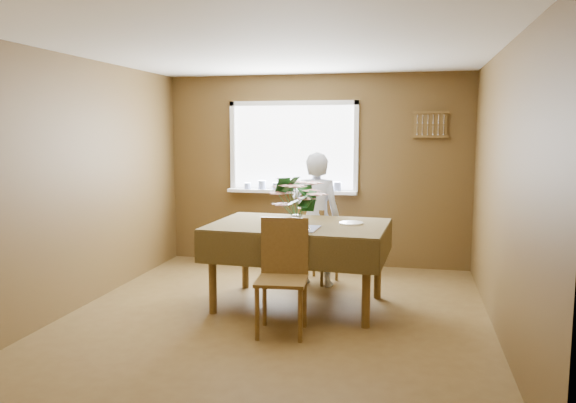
% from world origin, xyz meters
% --- Properties ---
extents(floor, '(4.50, 4.50, 0.00)m').
position_xyz_m(floor, '(0.00, 0.00, 0.00)').
color(floor, brown).
rests_on(floor, ground).
extents(ceiling, '(4.50, 4.50, 0.00)m').
position_xyz_m(ceiling, '(0.00, 0.00, 2.50)').
color(ceiling, white).
rests_on(ceiling, wall_back).
extents(wall_back, '(4.00, 0.00, 4.00)m').
position_xyz_m(wall_back, '(0.00, 2.25, 1.25)').
color(wall_back, brown).
rests_on(wall_back, floor).
extents(wall_front, '(4.00, 0.00, 4.00)m').
position_xyz_m(wall_front, '(0.00, -2.25, 1.25)').
color(wall_front, brown).
rests_on(wall_front, floor).
extents(wall_left, '(0.00, 4.50, 4.50)m').
position_xyz_m(wall_left, '(-2.00, 0.00, 1.25)').
color(wall_left, brown).
rests_on(wall_left, floor).
extents(wall_right, '(0.00, 4.50, 4.50)m').
position_xyz_m(wall_right, '(2.00, 0.00, 1.25)').
color(wall_right, brown).
rests_on(wall_right, floor).
extents(window_assembly, '(1.72, 0.20, 1.22)m').
position_xyz_m(window_assembly, '(-0.30, 2.19, 1.34)').
color(window_assembly, white).
rests_on(window_assembly, wall_back).
extents(spoon_rack, '(0.44, 0.05, 0.33)m').
position_xyz_m(spoon_rack, '(1.45, 2.22, 1.85)').
color(spoon_rack, brown).
rests_on(spoon_rack, wall_back).
extents(dining_table, '(1.81, 1.28, 0.86)m').
position_xyz_m(dining_table, '(0.14, 0.41, 0.74)').
color(dining_table, brown).
rests_on(dining_table, floor).
extents(chair_far, '(0.50, 0.50, 0.89)m').
position_xyz_m(chair_far, '(0.15, 1.29, 0.49)').
color(chair_far, brown).
rests_on(chair_far, floor).
extents(chair_near, '(0.47, 0.47, 1.00)m').
position_xyz_m(chair_near, '(0.15, -0.32, 0.54)').
color(chair_near, brown).
rests_on(chair_near, floor).
extents(seated_woman, '(0.59, 0.42, 1.54)m').
position_xyz_m(seated_woman, '(0.19, 1.21, 0.77)').
color(seated_woman, white).
rests_on(seated_woman, floor).
extents(flower_bouquet, '(0.51, 0.51, 0.43)m').
position_xyz_m(flower_bouquet, '(0.17, 0.18, 1.13)').
color(flower_bouquet, white).
rests_on(flower_bouquet, dining_table).
extents(side_plate, '(0.29, 0.29, 0.01)m').
position_xyz_m(side_plate, '(0.66, 0.52, 0.85)').
color(side_plate, white).
rests_on(side_plate, dining_table).
extents(table_knife, '(0.10, 0.23, 0.00)m').
position_xyz_m(table_knife, '(0.29, 0.14, 0.86)').
color(table_knife, silver).
rests_on(table_knife, dining_table).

